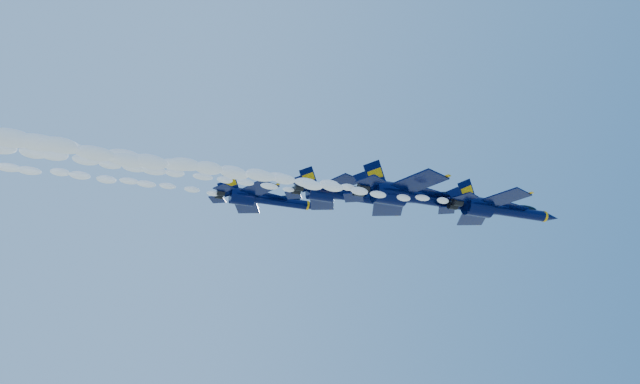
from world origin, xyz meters
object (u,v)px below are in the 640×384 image
object	(u,v)px
jet_third	(342,194)
jet_second	(416,196)
jet_fourth	(263,199)
jet_lead	(499,209)

from	to	relation	value
jet_third	jet_second	bearing A→B (deg)	-59.92
jet_third	jet_fourth	xyz separation A→B (m)	(-8.96, 7.96, 1.19)
jet_third	jet_fourth	distance (m)	12.05
jet_lead	jet_fourth	xyz separation A→B (m)	(-24.87, 20.67, 5.98)
jet_lead	jet_fourth	size ratio (longest dim) A/B	1.00
jet_second	jet_fourth	xyz separation A→B (m)	(-14.77, 17.99, 4.65)
jet_second	jet_fourth	distance (m)	23.73
jet_fourth	jet_second	bearing A→B (deg)	-50.61
jet_lead	jet_fourth	bearing A→B (deg)	140.26
jet_third	jet_fourth	world-z (taller)	jet_fourth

